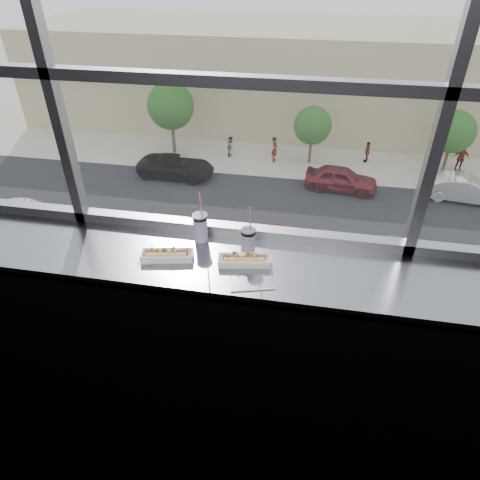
% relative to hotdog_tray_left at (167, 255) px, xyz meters
% --- Properties ---
extents(wall_back_lower, '(6.00, 0.00, 6.00)m').
position_rel_hotdog_tray_left_xyz_m(wall_back_lower, '(0.33, 0.32, -0.58)').
color(wall_back_lower, black).
rests_on(wall_back_lower, ground).
extents(window_glass, '(6.00, 0.00, 6.00)m').
position_rel_hotdog_tray_left_xyz_m(window_glass, '(0.33, 0.34, 1.17)').
color(window_glass, silver).
rests_on(window_glass, ground).
extents(window_mullions, '(6.00, 0.08, 2.40)m').
position_rel_hotdog_tray_left_xyz_m(window_mullions, '(0.33, 0.32, 1.17)').
color(window_mullions, gray).
rests_on(window_mullions, ground).
extents(counter, '(6.00, 0.55, 0.06)m').
position_rel_hotdog_tray_left_xyz_m(counter, '(0.33, 0.04, -0.06)').
color(counter, gray).
rests_on(counter, ground).
extents(counter_fascia, '(6.00, 0.04, 1.04)m').
position_rel_hotdog_tray_left_xyz_m(counter_fascia, '(0.33, -0.21, -0.58)').
color(counter_fascia, gray).
rests_on(counter_fascia, ground).
extents(hotdog_tray_left, '(0.30, 0.15, 0.07)m').
position_rel_hotdog_tray_left_xyz_m(hotdog_tray_left, '(0.00, 0.00, 0.00)').
color(hotdog_tray_left, white).
rests_on(hotdog_tray_left, counter).
extents(hotdog_tray_right, '(0.30, 0.14, 0.07)m').
position_rel_hotdog_tray_left_xyz_m(hotdog_tray_right, '(0.43, 0.03, 0.00)').
color(hotdog_tray_right, white).
rests_on(hotdog_tray_right, counter).
extents(soda_cup_left, '(0.09, 0.09, 0.33)m').
position_rel_hotdog_tray_left_xyz_m(soda_cup_left, '(0.14, 0.22, 0.07)').
color(soda_cup_left, white).
rests_on(soda_cup_left, counter).
extents(soda_cup_right, '(0.09, 0.09, 0.32)m').
position_rel_hotdog_tray_left_xyz_m(soda_cup_right, '(0.43, 0.13, 0.06)').
color(soda_cup_right, white).
rests_on(soda_cup_right, counter).
extents(loose_straw, '(0.22, 0.07, 0.01)m').
position_rel_hotdog_tray_left_xyz_m(loose_straw, '(0.51, -0.18, -0.02)').
color(loose_straw, white).
rests_on(loose_straw, counter).
extents(wrapper, '(0.10, 0.07, 0.02)m').
position_rel_hotdog_tray_left_xyz_m(wrapper, '(-0.11, -0.06, -0.02)').
color(wrapper, silver).
rests_on(wrapper, counter).
extents(plaza_ground, '(120.00, 120.00, 0.00)m').
position_rel_hotdog_tray_left_xyz_m(plaza_ground, '(0.33, 43.82, -12.13)').
color(plaza_ground, '#B9AB98').
rests_on(plaza_ground, ground).
extents(plaza_near, '(50.00, 14.00, 0.04)m').
position_rel_hotdog_tray_left_xyz_m(plaza_near, '(0.33, 7.32, -12.11)').
color(plaza_near, '#B9AB98').
rests_on(plaza_near, plaza_ground).
extents(street_asphalt, '(80.00, 10.00, 0.06)m').
position_rel_hotdog_tray_left_xyz_m(street_asphalt, '(0.33, 20.32, -12.10)').
color(street_asphalt, black).
rests_on(street_asphalt, plaza_ground).
extents(far_sidewalk, '(80.00, 6.00, 0.04)m').
position_rel_hotdog_tray_left_xyz_m(far_sidewalk, '(0.33, 28.32, -12.11)').
color(far_sidewalk, '#B9AB98').
rests_on(far_sidewalk, plaza_ground).
extents(far_building, '(50.00, 14.00, 8.00)m').
position_rel_hotdog_tray_left_xyz_m(far_building, '(0.33, 38.32, -8.13)').
color(far_building, tan).
rests_on(far_building, plaza_ground).
extents(car_near_a, '(3.14, 6.34, 2.04)m').
position_rel_hotdog_tray_left_xyz_m(car_near_a, '(-14.87, 16.32, -11.05)').
color(car_near_a, silver).
rests_on(car_near_a, street_asphalt).
extents(car_far_b, '(3.40, 6.66, 2.13)m').
position_rel_hotdog_tray_left_xyz_m(car_far_b, '(2.72, 24.32, -11.00)').
color(car_far_b, maroon).
rests_on(car_far_b, street_asphalt).
extents(car_far_c, '(3.37, 6.67, 2.14)m').
position_rel_hotdog_tray_left_xyz_m(car_far_c, '(10.34, 24.32, -11.00)').
color(car_far_c, silver).
rests_on(car_far_c, street_asphalt).
extents(car_near_c, '(2.84, 5.89, 1.90)m').
position_rel_hotdog_tray_left_xyz_m(car_near_c, '(-0.48, 16.32, -11.12)').
color(car_near_c, '#A70007').
rests_on(car_near_c, street_asphalt).
extents(car_far_a, '(2.71, 5.99, 1.96)m').
position_rel_hotdog_tray_left_xyz_m(car_far_a, '(-8.57, 24.32, -11.09)').
color(car_far_a, black).
rests_on(car_far_a, street_asphalt).
extents(car_near_d, '(3.14, 6.07, 1.94)m').
position_rel_hotdog_tray_left_xyz_m(car_near_d, '(7.01, 16.32, -11.10)').
color(car_near_d, silver).
rests_on(car_near_d, street_asphalt).
extents(car_near_b, '(3.59, 6.84, 2.17)m').
position_rel_hotdog_tray_left_xyz_m(car_near_b, '(-8.62, 16.32, -10.98)').
color(car_near_b, black).
rests_on(car_near_b, street_asphalt).
extents(pedestrian_d, '(1.03, 0.77, 2.31)m').
position_rel_hotdog_tray_left_xyz_m(pedestrian_d, '(11.11, 28.85, -10.93)').
color(pedestrian_d, '#66605B').
rests_on(pedestrian_d, far_sidewalk).
extents(pedestrian_a, '(0.61, 0.82, 1.84)m').
position_rel_hotdog_tray_left_xyz_m(pedestrian_a, '(-5.50, 28.49, -11.17)').
color(pedestrian_a, '#66605B').
rests_on(pedestrian_a, far_sidewalk).
extents(pedestrian_b, '(0.75, 1.00, 2.25)m').
position_rel_hotdog_tray_left_xyz_m(pedestrian_b, '(-2.10, 28.12, -10.96)').
color(pedestrian_b, '#66605B').
rests_on(pedestrian_b, far_sidewalk).
extents(pedestrian_c, '(0.63, 0.84, 1.88)m').
position_rel_hotdog_tray_left_xyz_m(pedestrian_c, '(4.69, 29.24, -11.15)').
color(pedestrian_c, '#66605B').
rests_on(pedestrian_c, far_sidewalk).
extents(tree_left, '(3.48, 3.48, 5.44)m').
position_rel_hotdog_tray_left_xyz_m(tree_left, '(-9.98, 28.32, -8.44)').
color(tree_left, '#47382B').
rests_on(tree_left, far_sidewalk).
extents(tree_center, '(2.72, 2.72, 4.25)m').
position_rel_hotdog_tray_left_xyz_m(tree_center, '(0.50, 28.32, -9.24)').
color(tree_center, '#47382B').
rests_on(tree_center, far_sidewalk).
extents(tree_right, '(2.88, 2.88, 4.50)m').
position_rel_hotdog_tray_left_xyz_m(tree_right, '(9.99, 28.32, -9.07)').
color(tree_right, '#47382B').
rests_on(tree_right, far_sidewalk).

